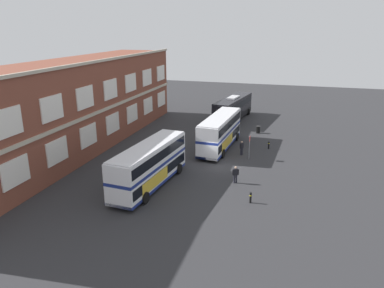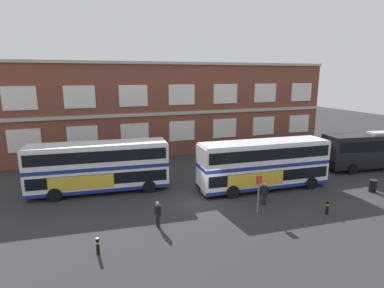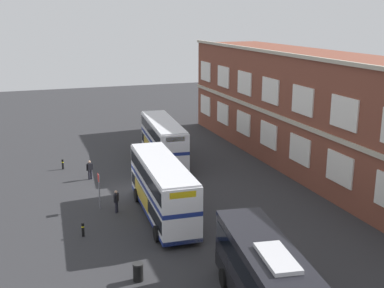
# 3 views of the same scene
# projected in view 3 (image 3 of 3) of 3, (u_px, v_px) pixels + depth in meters

# --- Properties ---
(ground_plane) EXTENTS (120.00, 120.00, 0.00)m
(ground_plane) POSITION_uv_depth(u_px,v_px,m) (155.00, 189.00, 40.91)
(ground_plane) COLOR #2B2B2D
(brick_terminal_building) EXTENTS (44.31, 8.19, 10.84)m
(brick_terminal_building) POSITION_uv_depth(u_px,v_px,m) (324.00, 114.00, 44.77)
(brick_terminal_building) COLOR brown
(brick_terminal_building) RESTS_ON ground
(double_decker_near) EXTENTS (11.18, 3.58, 4.07)m
(double_decker_near) POSITION_uv_depth(u_px,v_px,m) (163.00, 140.00, 47.89)
(double_decker_near) COLOR silver
(double_decker_near) RESTS_ON ground
(double_decker_middle) EXTENTS (11.12, 3.30, 4.07)m
(double_decker_middle) POSITION_uv_depth(u_px,v_px,m) (162.00, 188.00, 34.87)
(double_decker_middle) COLOR silver
(double_decker_middle) RESTS_ON ground
(waiting_passenger) EXTENTS (0.58, 0.44, 1.70)m
(waiting_passenger) POSITION_uv_depth(u_px,v_px,m) (116.00, 200.00, 35.82)
(waiting_passenger) COLOR black
(waiting_passenger) RESTS_ON ground
(second_passenger) EXTENTS (0.35, 0.63, 1.70)m
(second_passenger) POSITION_uv_depth(u_px,v_px,m) (90.00, 169.00, 43.02)
(second_passenger) COLOR black
(second_passenger) RESTS_ON ground
(bus_stand_flag) EXTENTS (0.44, 0.10, 2.70)m
(bus_stand_flag) POSITION_uv_depth(u_px,v_px,m) (99.00, 188.00, 36.34)
(bus_stand_flag) COLOR slate
(bus_stand_flag) RESTS_ON ground
(station_litter_bin) EXTENTS (0.60, 0.60, 1.03)m
(station_litter_bin) POSITION_uv_depth(u_px,v_px,m) (138.00, 272.00, 26.73)
(station_litter_bin) COLOR black
(station_litter_bin) RESTS_ON ground
(safety_bollard_west) EXTENTS (0.19, 0.19, 0.95)m
(safety_bollard_west) POSITION_uv_depth(u_px,v_px,m) (83.00, 229.00, 32.06)
(safety_bollard_west) COLOR black
(safety_bollard_west) RESTS_ON ground
(safety_bollard_east) EXTENTS (0.19, 0.19, 0.95)m
(safety_bollard_east) POSITION_uv_depth(u_px,v_px,m) (63.00, 164.00, 45.91)
(safety_bollard_east) COLOR black
(safety_bollard_east) RESTS_ON ground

